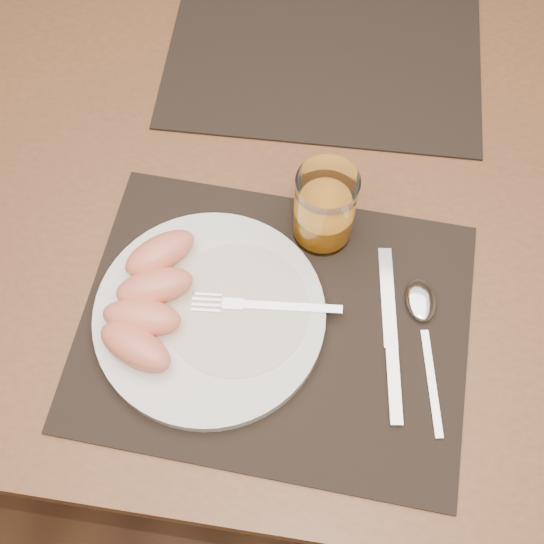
{
  "coord_description": "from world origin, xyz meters",
  "views": [
    {
      "loc": [
        0.05,
        -0.52,
        1.49
      ],
      "look_at": [
        -0.01,
        -0.16,
        0.77
      ],
      "focal_mm": 45.0,
      "sensor_mm": 36.0,
      "label": 1
    }
  ],
  "objects": [
    {
      "name": "spoon",
      "position": [
        0.17,
        -0.18,
        0.76
      ],
      "size": [
        0.06,
        0.19,
        0.01
      ],
      "color": "silver",
      "rests_on": "placemat_near"
    },
    {
      "name": "fork",
      "position": [
        -0.02,
        -0.21,
        0.77
      ],
      "size": [
        0.18,
        0.03,
        0.0
      ],
      "color": "silver",
      "rests_on": "plate"
    },
    {
      "name": "ground",
      "position": [
        0.0,
        0.0,
        0.0
      ],
      "size": [
        5.0,
        5.0,
        0.0
      ],
      "primitive_type": "plane",
      "color": "brown",
      "rests_on": "ground"
    },
    {
      "name": "placemat_near",
      "position": [
        0.0,
        -0.22,
        0.75
      ],
      "size": [
        0.46,
        0.37,
        0.0
      ],
      "primitive_type": "cube",
      "rotation": [
        0.0,
        0.0,
        -0.04
      ],
      "color": "black",
      "rests_on": "table"
    },
    {
      "name": "table",
      "position": [
        0.0,
        0.0,
        0.67
      ],
      "size": [
        1.4,
        0.9,
        0.75
      ],
      "color": "brown",
      "rests_on": "ground"
    },
    {
      "name": "juice_glass",
      "position": [
        0.04,
        -0.09,
        0.8
      ],
      "size": [
        0.07,
        0.07,
        0.11
      ],
      "color": "white",
      "rests_on": "placemat_near"
    },
    {
      "name": "plate_dressing",
      "position": [
        -0.04,
        -0.21,
        0.77
      ],
      "size": [
        0.17,
        0.17,
        0.0
      ],
      "color": "white",
      "rests_on": "plate"
    },
    {
      "name": "grapefruit_wedges",
      "position": [
        -0.14,
        -0.23,
        0.79
      ],
      "size": [
        0.1,
        0.2,
        0.04
      ],
      "color": "#F78664",
      "rests_on": "plate"
    },
    {
      "name": "placemat_far",
      "position": [
        0.01,
        0.22,
        0.75
      ],
      "size": [
        0.46,
        0.37,
        0.0
      ],
      "primitive_type": "cube",
      "rotation": [
        0.0,
        0.0,
        0.04
      ],
      "color": "black",
      "rests_on": "table"
    },
    {
      "name": "plate",
      "position": [
        -0.07,
        -0.22,
        0.76
      ],
      "size": [
        0.27,
        0.27,
        0.02
      ],
      "primitive_type": "cylinder",
      "color": "white",
      "rests_on": "placemat_near"
    },
    {
      "name": "knife",
      "position": [
        0.14,
        -0.23,
        0.76
      ],
      "size": [
        0.04,
        0.22,
        0.01
      ],
      "color": "silver",
      "rests_on": "placemat_near"
    }
  ]
}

